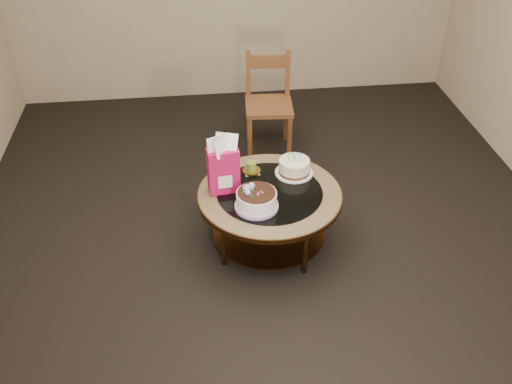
{
  "coord_description": "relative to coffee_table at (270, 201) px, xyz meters",
  "views": [
    {
      "loc": [
        -0.47,
        -3.17,
        2.79
      ],
      "look_at": [
        -0.09,
        0.02,
        0.45
      ],
      "focal_mm": 40.0,
      "sensor_mm": 36.0,
      "label": 1
    }
  ],
  "objects": [
    {
      "name": "ground",
      "position": [
        -0.0,
        0.0,
        -0.38
      ],
      "size": [
        5.0,
        5.0,
        0.0
      ],
      "primitive_type": "plane",
      "color": "black",
      "rests_on": "ground"
    },
    {
      "name": "room_walls",
      "position": [
        -0.0,
        0.0,
        1.16
      ],
      "size": [
        4.52,
        5.02,
        2.61
      ],
      "color": "tan",
      "rests_on": "ground"
    },
    {
      "name": "coffee_table",
      "position": [
        0.0,
        0.0,
        0.0
      ],
      "size": [
        1.02,
        1.02,
        0.46
      ],
      "color": "#503117",
      "rests_on": "ground"
    },
    {
      "name": "decorated_cake",
      "position": [
        -0.11,
        -0.16,
        0.14
      ],
      "size": [
        0.3,
        0.3,
        0.17
      ],
      "rotation": [
        0.0,
        0.0,
        0.2
      ],
      "color": "#B194D2",
      "rests_on": "coffee_table"
    },
    {
      "name": "cream_cake",
      "position": [
        0.21,
        0.21,
        0.13
      ],
      "size": [
        0.28,
        0.28,
        0.18
      ],
      "rotation": [
        0.0,
        0.0,
        -0.29
      ],
      "color": "white",
      "rests_on": "coffee_table"
    },
    {
      "name": "gift_bag",
      "position": [
        -0.31,
        0.06,
        0.29
      ],
      "size": [
        0.22,
        0.17,
        0.42
      ],
      "rotation": [
        0.0,
        0.0,
        0.12
      ],
      "color": "#D3135A",
      "rests_on": "coffee_table"
    },
    {
      "name": "pillar_candle",
      "position": [
        -0.1,
        0.26,
        0.11
      ],
      "size": [
        0.13,
        0.13,
        0.1
      ],
      "rotation": [
        0.0,
        0.0,
        0.07
      ],
      "color": "#E3C35D",
      "rests_on": "coffee_table"
    },
    {
      "name": "dining_chair",
      "position": [
        0.18,
        1.34,
        0.07
      ],
      "size": [
        0.44,
        0.44,
        0.89
      ],
      "rotation": [
        0.0,
        0.0,
        -0.08
      ],
      "color": "brown",
      "rests_on": "ground"
    }
  ]
}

